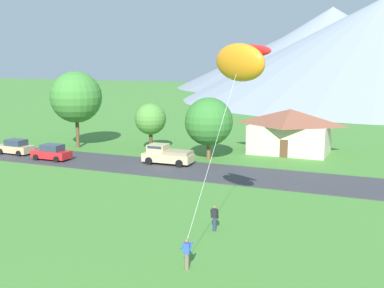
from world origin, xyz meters
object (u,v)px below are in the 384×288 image
object	(u,v)px
watcher_person	(215,218)
tree_near_left	(150,119)
tree_center	(209,122)
parked_car_tan_west_end	(16,147)
parked_car_red_mid_west	(52,152)
tree_left_of_center	(76,97)
kite_flyer_with_kite	(240,63)
pickup_truck_sand_west_side	(167,154)
house_left_center	(290,130)

from	to	relation	value
watcher_person	tree_near_left	bearing A→B (deg)	126.11
tree_center	parked_car_tan_west_end	bearing A→B (deg)	-164.19
tree_near_left	watcher_person	xyz separation A→B (m)	(16.15, -22.14, -2.98)
parked_car_red_mid_west	watcher_person	world-z (taller)	parked_car_red_mid_west
tree_left_of_center	parked_car_tan_west_end	xyz separation A→B (m)	(-3.85, -6.53, -5.37)
watcher_person	parked_car_red_mid_west	bearing A→B (deg)	150.42
tree_near_left	kite_flyer_with_kite	xyz separation A→B (m)	(17.84, -22.77, 6.70)
tree_center	pickup_truck_sand_west_side	bearing A→B (deg)	-127.39
tree_center	tree_near_left	bearing A→B (deg)	167.96
watcher_person	house_left_center	bearing A→B (deg)	91.74
parked_car_tan_west_end	watcher_person	world-z (taller)	parked_car_tan_west_end
parked_car_red_mid_west	pickup_truck_sand_west_side	distance (m)	12.70
house_left_center	tree_left_of_center	xyz separation A→B (m)	(-24.84, -6.90, 3.59)
tree_left_of_center	watcher_person	distance (m)	33.56
tree_left_of_center	pickup_truck_sand_west_side	bearing A→B (deg)	-17.51
tree_near_left	tree_center	bearing A→B (deg)	-12.04
parked_car_red_mid_west	kite_flyer_with_kite	xyz separation A→B (m)	(25.32, -14.04, 9.69)
watcher_person	pickup_truck_sand_west_side	bearing A→B (deg)	124.57
tree_center	pickup_truck_sand_west_side	distance (m)	5.98
parked_car_tan_west_end	watcher_person	size ratio (longest dim) A/B	2.54
watcher_person	tree_left_of_center	bearing A→B (deg)	140.84
tree_left_of_center	kite_flyer_with_kite	xyz separation A→B (m)	(27.38, -21.55, 4.32)
tree_center	parked_car_tan_west_end	world-z (taller)	tree_center
tree_center	pickup_truck_sand_west_side	xyz separation A→B (m)	(-3.11, -4.07, -3.10)
tree_near_left	tree_center	size ratio (longest dim) A/B	0.85
parked_car_red_mid_west	kite_flyer_with_kite	distance (m)	30.54
parked_car_tan_west_end	watcher_person	bearing A→B (deg)	-25.97
house_left_center	tree_center	size ratio (longest dim) A/B	1.40
tree_left_of_center	tree_center	size ratio (longest dim) A/B	1.39
tree_near_left	kite_flyer_with_kite	world-z (taller)	kite_flyer_with_kite
pickup_truck_sand_west_side	watcher_person	world-z (taller)	pickup_truck_sand_west_side
tree_near_left	parked_car_tan_west_end	distance (m)	15.76
house_left_center	tree_left_of_center	bearing A→B (deg)	-164.49
tree_left_of_center	house_left_center	bearing A→B (deg)	15.51
parked_car_red_mid_west	pickup_truck_sand_west_side	bearing A→B (deg)	13.47
house_left_center	kite_flyer_with_kite	size ratio (longest dim) A/B	0.80
house_left_center	pickup_truck_sand_west_side	size ratio (longest dim) A/B	1.80
parked_car_red_mid_west	pickup_truck_sand_west_side	xyz separation A→B (m)	(12.35, 2.96, 0.19)
parked_car_red_mid_west	kite_flyer_with_kite	size ratio (longest dim) A/B	0.36
parked_car_tan_west_end	house_left_center	bearing A→B (deg)	25.07
tree_center	watcher_person	distance (m)	22.26
tree_near_left	parked_car_tan_west_end	xyz separation A→B (m)	(-13.39, -7.75, -2.99)
house_left_center	parked_car_tan_west_end	distance (m)	31.73
tree_near_left	watcher_person	distance (m)	27.56
tree_center	parked_car_tan_west_end	distance (m)	22.45
house_left_center	pickup_truck_sand_west_side	distance (m)	15.57
pickup_truck_sand_west_side	watcher_person	size ratio (longest dim) A/B	3.13
tree_left_of_center	watcher_person	size ratio (longest dim) A/B	5.61
house_left_center	parked_car_red_mid_west	distance (m)	27.01
pickup_truck_sand_west_side	kite_flyer_with_kite	size ratio (longest dim) A/B	0.44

